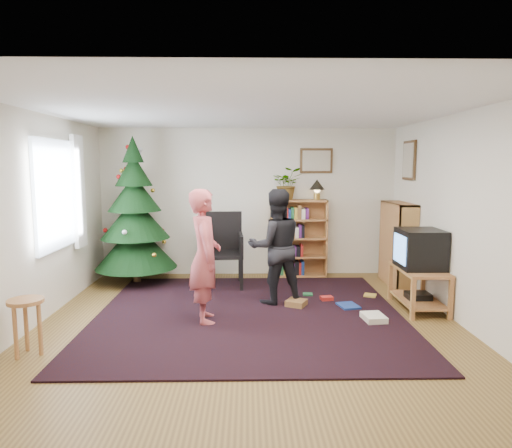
{
  "coord_description": "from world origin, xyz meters",
  "views": [
    {
      "loc": [
        -0.02,
        -5.27,
        1.88
      ],
      "look_at": [
        0.1,
        0.73,
        1.1
      ],
      "focal_mm": 32.0,
      "sensor_mm": 36.0,
      "label": 1
    }
  ],
  "objects_px": {
    "armchair": "(223,246)",
    "potted_plant": "(287,184)",
    "tv_stand": "(419,284)",
    "person_by_chair": "(276,247)",
    "picture_back": "(316,161)",
    "stool": "(26,312)",
    "crt_tv": "(420,249)",
    "bookshelf_back": "(299,237)",
    "picture_right": "(409,160)",
    "table_lamp": "(317,186)",
    "bookshelf_right": "(398,243)",
    "person_standing": "(205,256)",
    "christmas_tree": "(135,223)"
  },
  "relations": [
    {
      "from": "armchair",
      "to": "potted_plant",
      "type": "xyz_separation_m",
      "value": [
        1.06,
        0.58,
        0.94
      ]
    },
    {
      "from": "tv_stand",
      "to": "person_by_chair",
      "type": "xyz_separation_m",
      "value": [
        -1.86,
        0.29,
        0.45
      ]
    },
    {
      "from": "picture_back",
      "to": "stool",
      "type": "relative_size",
      "value": 0.96
    },
    {
      "from": "potted_plant",
      "to": "crt_tv",
      "type": "bearing_deg",
      "value": -49.67
    },
    {
      "from": "tv_stand",
      "to": "stool",
      "type": "distance_m",
      "value": 4.63
    },
    {
      "from": "picture_back",
      "to": "bookshelf_back",
      "type": "xyz_separation_m",
      "value": [
        -0.3,
        -0.14,
        -1.29
      ]
    },
    {
      "from": "armchair",
      "to": "person_by_chair",
      "type": "relative_size",
      "value": 0.73
    },
    {
      "from": "tv_stand",
      "to": "potted_plant",
      "type": "distance_m",
      "value": 2.72
    },
    {
      "from": "picture_right",
      "to": "table_lamp",
      "type": "xyz_separation_m",
      "value": [
        -1.33,
        0.59,
        -0.42
      ]
    },
    {
      "from": "bookshelf_back",
      "to": "stool",
      "type": "height_order",
      "value": "bookshelf_back"
    },
    {
      "from": "bookshelf_right",
      "to": "crt_tv",
      "type": "xyz_separation_m",
      "value": [
        -0.12,
        -1.24,
        0.14
      ]
    },
    {
      "from": "picture_back",
      "to": "tv_stand",
      "type": "xyz_separation_m",
      "value": [
        1.07,
        -1.98,
        -1.62
      ]
    },
    {
      "from": "picture_right",
      "to": "potted_plant",
      "type": "relative_size",
      "value": 1.12
    },
    {
      "from": "bookshelf_right",
      "to": "crt_tv",
      "type": "distance_m",
      "value": 1.25
    },
    {
      "from": "bookshelf_back",
      "to": "stool",
      "type": "bearing_deg",
      "value": -133.33
    },
    {
      "from": "picture_right",
      "to": "stool",
      "type": "height_order",
      "value": "picture_right"
    },
    {
      "from": "picture_right",
      "to": "bookshelf_right",
      "type": "height_order",
      "value": "picture_right"
    },
    {
      "from": "armchair",
      "to": "person_by_chair",
      "type": "xyz_separation_m",
      "value": [
        0.77,
        -0.97,
        0.16
      ]
    },
    {
      "from": "bookshelf_back",
      "to": "tv_stand",
      "type": "xyz_separation_m",
      "value": [
        1.37,
        -1.85,
        -0.34
      ]
    },
    {
      "from": "person_by_chair",
      "to": "potted_plant",
      "type": "distance_m",
      "value": 1.77
    },
    {
      "from": "picture_back",
      "to": "person_standing",
      "type": "relative_size",
      "value": 0.34
    },
    {
      "from": "crt_tv",
      "to": "armchair",
      "type": "xyz_separation_m",
      "value": [
        -2.62,
        1.27,
        -0.18
      ]
    },
    {
      "from": "picture_back",
      "to": "bookshelf_right",
      "type": "bearing_deg",
      "value": -31.94
    },
    {
      "from": "bookshelf_back",
      "to": "tv_stand",
      "type": "bearing_deg",
      "value": -53.42
    },
    {
      "from": "armchair",
      "to": "person_standing",
      "type": "height_order",
      "value": "person_standing"
    },
    {
      "from": "picture_back",
      "to": "tv_stand",
      "type": "height_order",
      "value": "picture_back"
    },
    {
      "from": "tv_stand",
      "to": "christmas_tree",
      "type": "bearing_deg",
      "value": 160.35
    },
    {
      "from": "stool",
      "to": "person_by_chair",
      "type": "distance_m",
      "value": 3.08
    },
    {
      "from": "picture_right",
      "to": "stool",
      "type": "xyz_separation_m",
      "value": [
        -4.68,
        -2.64,
        -1.51
      ]
    },
    {
      "from": "bookshelf_right",
      "to": "stool",
      "type": "relative_size",
      "value": 2.27
    },
    {
      "from": "christmas_tree",
      "to": "tv_stand",
      "type": "bearing_deg",
      "value": -19.65
    },
    {
      "from": "picture_right",
      "to": "christmas_tree",
      "type": "relative_size",
      "value": 0.26
    },
    {
      "from": "crt_tv",
      "to": "stool",
      "type": "height_order",
      "value": "crt_tv"
    },
    {
      "from": "christmas_tree",
      "to": "stool",
      "type": "relative_size",
      "value": 4.08
    },
    {
      "from": "table_lamp",
      "to": "crt_tv",
      "type": "bearing_deg",
      "value": -59.96
    },
    {
      "from": "picture_right",
      "to": "crt_tv",
      "type": "distance_m",
      "value": 1.72
    },
    {
      "from": "christmas_tree",
      "to": "crt_tv",
      "type": "bearing_deg",
      "value": -19.67
    },
    {
      "from": "picture_back",
      "to": "armchair",
      "type": "xyz_separation_m",
      "value": [
        -1.56,
        -0.72,
        -1.32
      ]
    },
    {
      "from": "bookshelf_right",
      "to": "crt_tv",
      "type": "height_order",
      "value": "bookshelf_right"
    },
    {
      "from": "tv_stand",
      "to": "bookshelf_right",
      "type": "bearing_deg",
      "value": 84.47
    },
    {
      "from": "christmas_tree",
      "to": "potted_plant",
      "type": "relative_size",
      "value": 4.35
    },
    {
      "from": "potted_plant",
      "to": "person_standing",
      "type": "bearing_deg",
      "value": -117.26
    },
    {
      "from": "christmas_tree",
      "to": "armchair",
      "type": "height_order",
      "value": "christmas_tree"
    },
    {
      "from": "picture_right",
      "to": "armchair",
      "type": "relative_size",
      "value": 0.52
    },
    {
      "from": "table_lamp",
      "to": "stool",
      "type": "bearing_deg",
      "value": -136.02
    },
    {
      "from": "bookshelf_back",
      "to": "potted_plant",
      "type": "bearing_deg",
      "value": 180.0
    },
    {
      "from": "person_standing",
      "to": "christmas_tree",
      "type": "bearing_deg",
      "value": 23.67
    },
    {
      "from": "christmas_tree",
      "to": "table_lamp",
      "type": "bearing_deg",
      "value": 7.99
    },
    {
      "from": "bookshelf_right",
      "to": "armchair",
      "type": "relative_size",
      "value": 1.13
    },
    {
      "from": "person_standing",
      "to": "bookshelf_back",
      "type": "bearing_deg",
      "value": -41.66
    }
  ]
}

